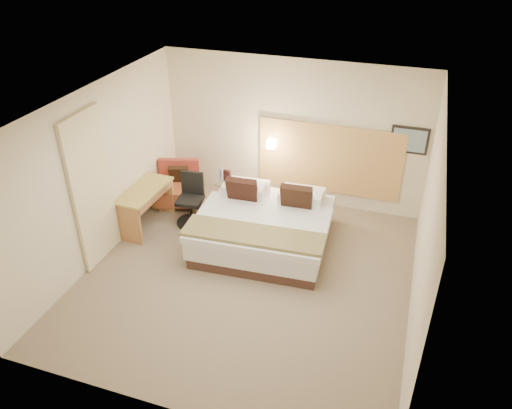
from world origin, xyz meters
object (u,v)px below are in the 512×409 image
(desk_chair, at_px, (191,203))
(bed, at_px, (265,226))
(desk, at_px, (145,197))
(lounge_chair, at_px, (179,187))
(side_table, at_px, (225,192))

(desk_chair, bearing_deg, bed, -8.23)
(desk, bearing_deg, lounge_chair, 79.58)
(side_table, distance_m, desk_chair, 0.78)
(lounge_chair, distance_m, desk_chair, 0.76)
(desk, height_order, desk_chair, desk_chair)
(side_table, bearing_deg, bed, -40.43)
(side_table, height_order, desk, desk)
(side_table, bearing_deg, lounge_chair, -171.45)
(desk_chair, bearing_deg, desk, -152.61)
(side_table, bearing_deg, desk_chair, -117.66)
(desk, bearing_deg, bed, 4.06)
(bed, bearing_deg, lounge_chair, 158.37)
(bed, bearing_deg, desk_chair, 171.77)
(bed, height_order, desk, bed)
(lounge_chair, relative_size, side_table, 1.67)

